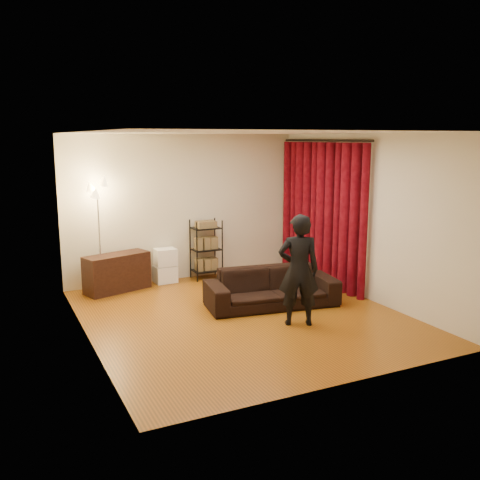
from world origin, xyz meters
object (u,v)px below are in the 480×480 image
sofa (272,288)px  media_cabinet (117,273)px  storage_boxes (165,266)px  wire_shelf (206,249)px  floor_lamp (99,238)px  person (299,270)px

sofa → media_cabinet: bearing=144.8°
storage_boxes → wire_shelf: (0.80, -0.03, 0.24)m
media_cabinet → floor_lamp: floor_lamp is taller
storage_boxes → person: bearing=-71.1°
storage_boxes → wire_shelf: wire_shelf is taller
wire_shelf → floor_lamp: (-1.99, -0.11, 0.41)m
sofa → person: size_ratio=1.29×
sofa → media_cabinet: (-2.01, 1.90, 0.03)m
media_cabinet → wire_shelf: 1.74m
wire_shelf → floor_lamp: floor_lamp is taller
person → storage_boxes: person is taller
sofa → floor_lamp: size_ratio=1.07×
floor_lamp → media_cabinet: bearing=-5.2°
storage_boxes → floor_lamp: (-1.19, -0.14, 0.64)m
wire_shelf → storage_boxes: bearing=163.4°
sofa → floor_lamp: (-2.28, 1.93, 0.66)m
wire_shelf → sofa: bearing=-96.0°
storage_boxes → floor_lamp: size_ratio=0.33×
person → wire_shelf: bearing=-62.0°
sofa → floor_lamp: 3.06m
sofa → storage_boxes: bearing=125.9°
sofa → floor_lamp: floor_lamp is taller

